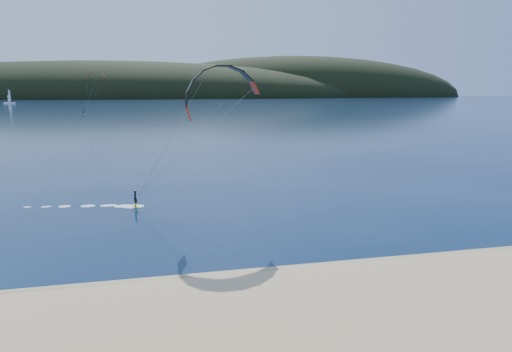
% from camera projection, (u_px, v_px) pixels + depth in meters
% --- Properties ---
extents(ground, '(1800.00, 1800.00, 0.00)m').
position_uv_depth(ground, '(207.00, 322.00, 21.65)').
color(ground, '#071734').
rests_on(ground, ground).
extents(wet_sand, '(220.00, 2.50, 0.10)m').
position_uv_depth(wet_sand, '(198.00, 283.00, 25.96)').
color(wet_sand, olive).
rests_on(wet_sand, ground).
extents(headland, '(1200.00, 310.00, 140.00)m').
position_uv_depth(headland, '(152.00, 98.00, 736.21)').
color(headland, black).
rests_on(headland, ground).
extents(kitesurfer_near, '(21.69, 8.22, 13.24)m').
position_uv_depth(kitesurfer_near, '(215.00, 109.00, 38.19)').
color(kitesurfer_near, '#CAE21A').
rests_on(kitesurfer_near, ground).
extents(kitesurfer_far, '(11.54, 5.60, 18.32)m').
position_uv_depth(kitesurfer_far, '(96.00, 80.00, 208.12)').
color(kitesurfer_far, '#CAE21A').
rests_on(kitesurfer_far, ground).
extents(sailboat, '(9.33, 5.79, 12.98)m').
position_uv_depth(sailboat, '(10.00, 103.00, 384.92)').
color(sailboat, white).
rests_on(sailboat, ground).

